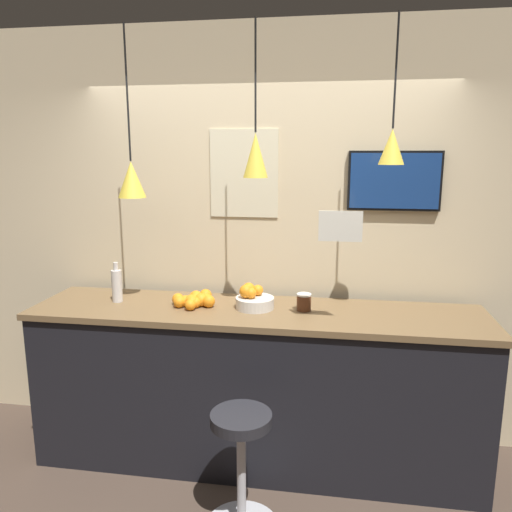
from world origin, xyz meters
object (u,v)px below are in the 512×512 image
at_px(fruit_bowl, 253,299).
at_px(spread_jar, 304,302).
at_px(bar_stool, 241,458).
at_px(juice_bottle, 117,285).
at_px(mounted_tv, 394,181).

bearing_deg(fruit_bowl, spread_jar, -0.63).
distance_m(bar_stool, juice_bottle, 1.40).
relative_size(bar_stool, mounted_tv, 1.16).
distance_m(fruit_bowl, juice_bottle, 0.93).
height_order(bar_stool, spread_jar, spread_jar).
bearing_deg(mounted_tv, fruit_bowl, -157.78).
bearing_deg(spread_jar, bar_stool, -112.13).
height_order(bar_stool, fruit_bowl, fruit_bowl).
bearing_deg(juice_bottle, spread_jar, 0.00).
bearing_deg(fruit_bowl, mounted_tv, 22.22).
xyz_separation_m(fruit_bowl, spread_jar, (0.33, -0.00, -0.00)).
height_order(spread_jar, mounted_tv, mounted_tv).
xyz_separation_m(spread_jar, mounted_tv, (0.56, 0.36, 0.75)).
height_order(bar_stool, juice_bottle, juice_bottle).
distance_m(fruit_bowl, mounted_tv, 1.21).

